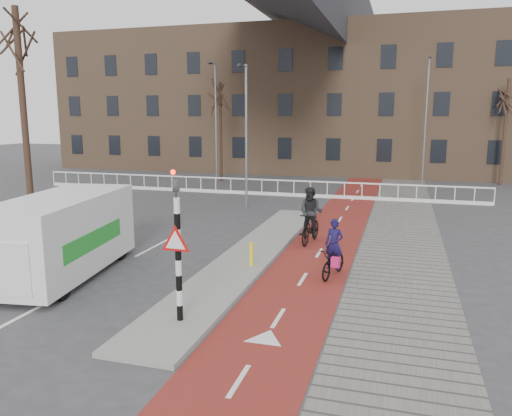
# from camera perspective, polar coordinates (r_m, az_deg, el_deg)

# --- Properties ---
(ground) EXTENTS (120.00, 120.00, 0.00)m
(ground) POSITION_cam_1_polar(r_m,az_deg,el_deg) (13.54, -2.67, -10.19)
(ground) COLOR #38383A
(ground) RESTS_ON ground
(bike_lane) EXTENTS (2.50, 60.00, 0.01)m
(bike_lane) POSITION_cam_1_polar(r_m,az_deg,el_deg) (22.63, 9.27, -1.80)
(bike_lane) COLOR maroon
(bike_lane) RESTS_ON ground
(sidewalk) EXTENTS (3.00, 60.00, 0.01)m
(sidewalk) POSITION_cam_1_polar(r_m,az_deg,el_deg) (22.47, 16.38, -2.19)
(sidewalk) COLOR slate
(sidewalk) RESTS_ON ground
(curb_island) EXTENTS (1.80, 16.00, 0.12)m
(curb_island) POSITION_cam_1_polar(r_m,az_deg,el_deg) (17.35, -0.54, -5.29)
(curb_island) COLOR gray
(curb_island) RESTS_ON ground
(traffic_signal) EXTENTS (0.80, 0.80, 3.68)m
(traffic_signal) POSITION_cam_1_polar(r_m,az_deg,el_deg) (11.38, -8.97, -3.85)
(traffic_signal) COLOR black
(traffic_signal) RESTS_ON curb_island
(bollard) EXTENTS (0.12, 0.12, 0.75)m
(bollard) POSITION_cam_1_polar(r_m,az_deg,el_deg) (15.76, -0.55, -5.28)
(bollard) COLOR yellow
(bollard) RESTS_ON curb_island
(cyclist_near) EXTENTS (0.94, 1.75, 1.76)m
(cyclist_near) POSITION_cam_1_polar(r_m,az_deg,el_deg) (15.19, 8.87, -5.61)
(cyclist_near) COLOR black
(cyclist_near) RESTS_ON bike_lane
(cyclist_far) EXTENTS (1.01, 2.07, 2.14)m
(cyclist_far) POSITION_cam_1_polar(r_m,az_deg,el_deg) (18.93, 6.27, -1.40)
(cyclist_far) COLOR black
(cyclist_far) RESTS_ON bike_lane
(van) EXTENTS (3.04, 5.90, 2.42)m
(van) POSITION_cam_1_polar(r_m,az_deg,el_deg) (16.07, -21.35, -2.83)
(van) COLOR silver
(van) RESTS_ON ground
(railing) EXTENTS (28.00, 0.10, 0.99)m
(railing) POSITION_cam_1_polar(r_m,az_deg,el_deg) (30.71, -1.14, 2.15)
(railing) COLOR silver
(railing) RESTS_ON ground
(townhouse_row) EXTENTS (46.00, 10.00, 15.90)m
(townhouse_row) POSITION_cam_1_polar(r_m,az_deg,el_deg) (44.64, 7.38, 14.35)
(townhouse_row) COLOR #7F6047
(townhouse_row) RESTS_ON ground
(tree_left) EXTENTS (0.31, 0.31, 9.60)m
(tree_left) POSITION_cam_1_polar(r_m,az_deg,el_deg) (25.78, -25.01, 9.59)
(tree_left) COLOR black
(tree_left) RESTS_ON ground
(tree_mid) EXTENTS (0.23, 0.23, 7.12)m
(tree_mid) POSITION_cam_1_polar(r_m,az_deg,el_deg) (37.00, -4.05, 8.62)
(tree_mid) COLOR black
(tree_mid) RESTS_ON ground
(tree_right) EXTENTS (0.22, 0.22, 7.22)m
(tree_right) POSITION_cam_1_polar(r_m,az_deg,el_deg) (38.34, 26.53, 7.69)
(tree_right) COLOR black
(tree_right) RESTS_ON ground
(streetlight_near) EXTENTS (0.12, 0.12, 7.28)m
(streetlight_near) POSITION_cam_1_polar(r_m,az_deg,el_deg) (25.60, -1.12, 7.97)
(streetlight_near) COLOR slate
(streetlight_near) RESTS_ON ground
(streetlight_left) EXTENTS (0.12, 0.12, 8.38)m
(streetlight_left) POSITION_cam_1_polar(r_m,az_deg,el_deg) (35.83, -4.60, 9.55)
(streetlight_left) COLOR slate
(streetlight_left) RESTS_ON ground
(streetlight_right) EXTENTS (0.12, 0.12, 8.62)m
(streetlight_right) POSITION_cam_1_polar(r_m,az_deg,el_deg) (36.02, 18.81, 9.23)
(streetlight_right) COLOR slate
(streetlight_right) RESTS_ON ground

